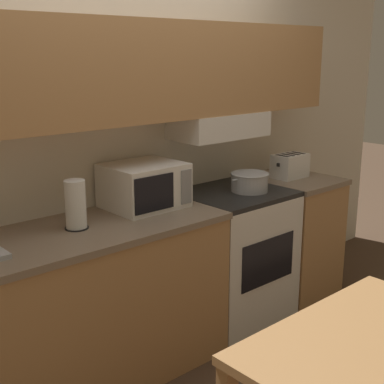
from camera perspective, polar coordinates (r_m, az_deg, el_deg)
ground_plane at (r=3.66m, az=-6.67°, el=-14.31°), size 16.00×16.00×0.00m
wall_back at (r=3.19m, az=-6.55°, el=8.72°), size 5.43×0.38×2.55m
lower_counter_main at (r=2.94m, az=-13.36°, el=-12.55°), size 1.82×0.65×0.89m
lower_counter_right_stub at (r=4.08m, az=10.42°, el=-4.53°), size 0.53×0.65×0.89m
stove_range at (r=3.64m, az=4.35°, el=-6.72°), size 0.69×0.62×0.89m
cooking_pot at (r=3.51m, az=6.17°, el=1.14°), size 0.33×0.25×0.12m
microwave at (r=3.13m, az=-5.14°, el=0.70°), size 0.43×0.38×0.26m
toaster at (r=3.94m, az=10.39°, el=2.79°), size 0.27×0.17×0.17m
paper_towel_roll at (r=2.79m, az=-12.32°, el=-1.35°), size 0.12×0.12×0.26m
dining_table at (r=2.14m, az=19.72°, el=-17.80°), size 1.01×0.73×0.76m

